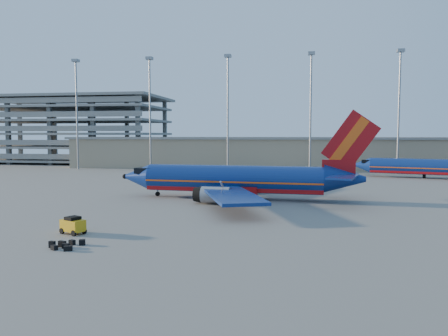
{
  "coord_description": "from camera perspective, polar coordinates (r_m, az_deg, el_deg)",
  "views": [
    {
      "loc": [
        12.27,
        -60.6,
        9.1
      ],
      "look_at": [
        0.97,
        5.46,
        4.0
      ],
      "focal_mm": 35.0,
      "sensor_mm": 36.0,
      "label": 1
    }
  ],
  "objects": [
    {
      "name": "luggage_pile",
      "position": [
        38.01,
        -19.97,
        -9.42
      ],
      "size": [
        2.52,
        2.45,
        0.55
      ],
      "color": "black",
      "rests_on": "ground"
    },
    {
      "name": "baggage_tug",
      "position": [
        42.79,
        -19.13,
        -7.03
      ],
      "size": [
        2.59,
        2.14,
        1.61
      ],
      "rotation": [
        0.0,
        0.0,
        -0.41
      ],
      "color": "gold",
      "rests_on": "ground"
    },
    {
      "name": "ground",
      "position": [
        62.5,
        -1.73,
        -4.02
      ],
      "size": [
        220.0,
        220.0,
        0.0
      ],
      "primitive_type": "plane",
      "color": "slate",
      "rests_on": "ground"
    },
    {
      "name": "aircraft_main",
      "position": [
        62.02,
        2.05,
        -1.61
      ],
      "size": [
        36.84,
        35.39,
        12.47
      ],
      "rotation": [
        0.0,
        0.0,
        -0.06
      ],
      "color": "navy",
      "rests_on": "ground"
    },
    {
      "name": "parking_garage",
      "position": [
        153.8,
        -19.25,
        5.09
      ],
      "size": [
        62.0,
        32.0,
        21.4
      ],
      "color": "slate",
      "rests_on": "ground"
    },
    {
      "name": "light_mast_row",
      "position": [
        107.18,
        5.85,
        8.85
      ],
      "size": [
        101.6,
        1.6,
        28.65
      ],
      "color": "gray",
      "rests_on": "ground"
    },
    {
      "name": "terminal_building",
      "position": [
        118.72,
        8.6,
        1.99
      ],
      "size": [
        122.0,
        16.0,
        8.5
      ],
      "color": "gray",
      "rests_on": "ground"
    },
    {
      "name": "aircraft_second",
      "position": [
        100.49,
        25.19,
        0.15
      ],
      "size": [
        30.85,
        15.14,
        10.69
      ],
      "rotation": [
        0.0,
        0.0,
        -0.27
      ],
      "color": "navy",
      "rests_on": "ground"
    }
  ]
}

